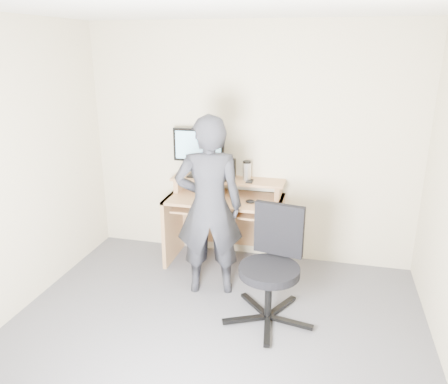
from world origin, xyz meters
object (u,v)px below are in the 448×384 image
at_px(monitor, 199,148).
at_px(office_chair, 272,262).
at_px(desk, 226,213).
at_px(person, 209,207).

relative_size(monitor, office_chair, 0.57).
xyz_separation_m(desk, person, (-0.01, -0.64, 0.30)).
distance_m(monitor, person, 0.86).
relative_size(desk, person, 0.71).
bearing_deg(person, monitor, -80.38).
bearing_deg(office_chair, desk, 134.25).
relative_size(desk, office_chair, 1.24).
bearing_deg(desk, person, -90.66).
relative_size(monitor, person, 0.32).
height_order(desk, office_chair, office_chair).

